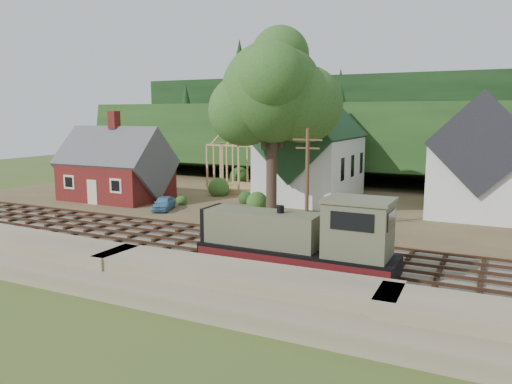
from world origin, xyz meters
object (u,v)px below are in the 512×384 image
at_px(car_green, 102,190).
at_px(car_blue, 164,203).
at_px(locomotive, 303,241).
at_px(patio_set, 99,182).

bearing_deg(car_green, car_blue, -111.43).
distance_m(locomotive, car_green, 32.67).
distance_m(car_blue, patio_set, 8.54).
distance_m(car_green, patio_set, 4.44).
distance_m(locomotive, car_blue, 21.03).
bearing_deg(locomotive, car_blue, 147.96).
distance_m(locomotive, patio_set, 28.77).
bearing_deg(locomotive, car_green, 152.47).
height_order(locomotive, car_blue, locomotive).
relative_size(locomotive, car_green, 3.19).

